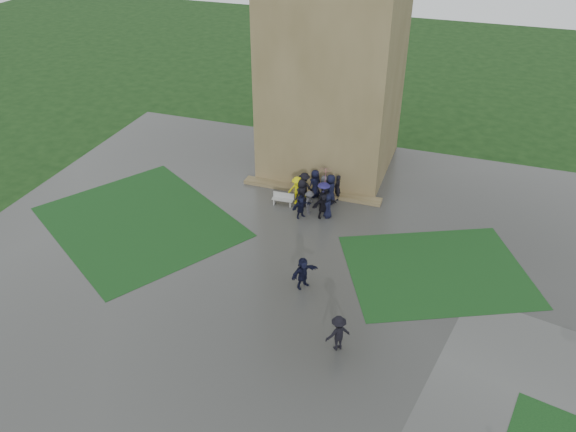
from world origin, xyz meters
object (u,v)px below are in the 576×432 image
(pedestrian_mid, at_px, (303,273))
(tower, at_px, (336,32))
(pedestrian_near, at_px, (338,333))
(bench, at_px, (283,199))

(pedestrian_mid, bearing_deg, tower, 43.01)
(pedestrian_mid, height_order, pedestrian_near, pedestrian_near)
(tower, bearing_deg, bench, -100.75)
(bench, bearing_deg, tower, 76.30)
(tower, relative_size, bench, 13.52)
(tower, height_order, bench, tower)
(tower, xyz_separation_m, bench, (-1.21, -6.39, -8.59))
(bench, xyz_separation_m, pedestrian_near, (6.26, -10.55, 0.49))
(bench, relative_size, pedestrian_near, 0.76)
(pedestrian_mid, relative_size, pedestrian_near, 0.97)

